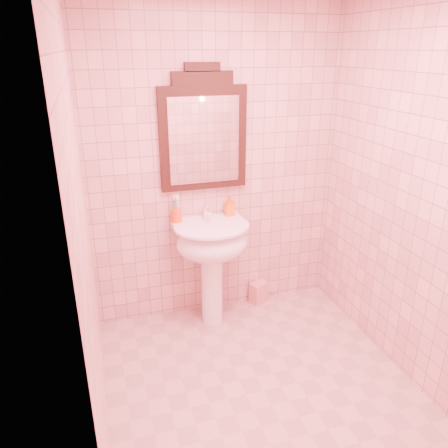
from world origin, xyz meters
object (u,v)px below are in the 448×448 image
object	(u,v)px
soap_dispenser	(229,206)
mirror	(203,133)
toothbrush_cup	(176,215)
towel	(259,292)
pedestal_sink	(212,249)

from	to	relation	value
soap_dispenser	mirror	bearing A→B (deg)	164.97
mirror	toothbrush_cup	xyz separation A→B (m)	(-0.24, -0.05, -0.61)
mirror	soap_dispenser	world-z (taller)	mirror
towel	mirror	bearing A→B (deg)	176.10
soap_dispenser	pedestal_sink	bearing A→B (deg)	-144.55
pedestal_sink	mirror	xyz separation A→B (m)	(0.00, 0.20, 0.87)
soap_dispenser	towel	bearing A→B (deg)	-4.36
pedestal_sink	soap_dispenser	world-z (taller)	soap_dispenser
mirror	towel	xyz separation A→B (m)	(0.48, -0.03, -1.43)
mirror	toothbrush_cup	world-z (taller)	mirror
pedestal_sink	towel	bearing A→B (deg)	19.52
mirror	towel	size ratio (longest dim) A/B	4.94
pedestal_sink	towel	world-z (taller)	pedestal_sink
towel	toothbrush_cup	bearing A→B (deg)	-178.30
toothbrush_cup	soap_dispenser	world-z (taller)	toothbrush_cup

